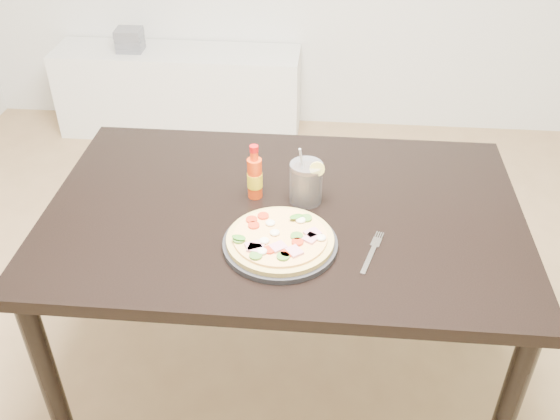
# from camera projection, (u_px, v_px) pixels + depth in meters

# --- Properties ---
(dining_table) EXTENTS (1.40, 0.90, 0.75)m
(dining_table) POSITION_uv_depth(u_px,v_px,m) (283.00, 231.00, 1.89)
(dining_table) COLOR black
(dining_table) RESTS_ON ground
(plate) EXTENTS (0.31, 0.31, 0.02)m
(plate) POSITION_uv_depth(u_px,v_px,m) (280.00, 244.00, 1.69)
(plate) COLOR black
(plate) RESTS_ON dining_table
(pizza) EXTENTS (0.29, 0.29, 0.03)m
(pizza) POSITION_uv_depth(u_px,v_px,m) (280.00, 239.00, 1.68)
(pizza) COLOR #DAB961
(pizza) RESTS_ON plate
(hot_sauce_bottle) EXTENTS (0.05, 0.05, 0.17)m
(hot_sauce_bottle) POSITION_uv_depth(u_px,v_px,m) (255.00, 177.00, 1.85)
(hot_sauce_bottle) COLOR #E53D0D
(hot_sauce_bottle) RESTS_ON dining_table
(cola_cup) EXTENTS (0.10, 0.10, 0.19)m
(cola_cup) POSITION_uv_depth(u_px,v_px,m) (306.00, 183.00, 1.84)
(cola_cup) COLOR black
(cola_cup) RESTS_ON dining_table
(fork) EXTENTS (0.07, 0.19, 0.00)m
(fork) POSITION_uv_depth(u_px,v_px,m) (372.00, 251.00, 1.67)
(fork) COLOR silver
(fork) RESTS_ON dining_table
(media_console) EXTENTS (1.40, 0.34, 0.50)m
(media_console) POSITION_uv_depth(u_px,v_px,m) (180.00, 92.00, 3.66)
(media_console) COLOR white
(media_console) RESTS_ON ground
(cd_stack) EXTENTS (0.14, 0.12, 0.13)m
(cd_stack) POSITION_uv_depth(u_px,v_px,m) (130.00, 40.00, 3.48)
(cd_stack) COLOR slate
(cd_stack) RESTS_ON media_console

